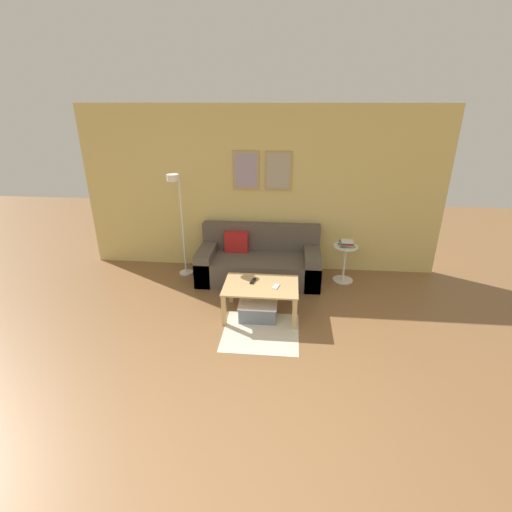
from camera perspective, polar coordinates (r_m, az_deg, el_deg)
ground_plane at (r=3.24m, az=-6.12°, el=-29.99°), size 16.00×16.00×0.00m
wall_back at (r=5.87m, az=0.61°, el=10.02°), size 5.60×0.09×2.55m
area_rug at (r=4.56m, az=0.75°, el=-11.59°), size 0.91×0.88×0.01m
couch at (r=5.75m, az=0.47°, el=-0.86°), size 1.85×0.87×0.79m
coffee_table at (r=4.72m, az=0.77°, el=-5.25°), size 0.94×0.65×0.43m
storage_bin at (r=4.81m, az=0.36°, el=-8.02°), size 0.49×0.46×0.22m
floor_lamp at (r=5.60m, az=-11.84°, el=6.77°), size 0.22×0.47×1.64m
side_table at (r=5.78m, az=13.47°, el=-0.59°), size 0.37×0.37×0.57m
book_stack at (r=5.68m, az=13.78°, el=1.89°), size 0.24×0.21×0.09m
remote_control at (r=4.76m, az=-0.46°, el=-3.85°), size 0.07×0.16×0.02m
cell_phone at (r=4.65m, az=3.08°, el=-4.70°), size 0.10×0.15×0.01m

